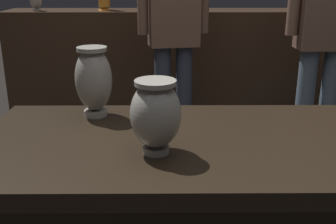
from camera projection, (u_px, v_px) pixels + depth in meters
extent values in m
cube|color=black|center=(179.00, 146.00, 1.22)|extent=(1.20, 0.64, 0.05)
cube|color=#382619|center=(170.00, 73.00, 3.40)|extent=(2.60, 0.40, 0.95)
cube|color=#382619|center=(170.00, 13.00, 3.24)|extent=(2.60, 0.40, 0.04)
cylinder|color=gray|center=(156.00, 149.00, 1.11)|extent=(0.07, 0.07, 0.02)
ellipsoid|color=gray|center=(156.00, 114.00, 1.08)|extent=(0.14, 0.14, 0.18)
cylinder|color=gray|center=(155.00, 83.00, 1.05)|extent=(0.11, 0.11, 0.01)
cylinder|color=gray|center=(96.00, 113.00, 1.40)|extent=(0.08, 0.08, 0.02)
ellipsoid|color=gray|center=(94.00, 79.00, 1.36)|extent=(0.12, 0.12, 0.22)
cylinder|color=gray|center=(92.00, 49.00, 1.33)|extent=(0.10, 0.10, 0.01)
cylinder|color=red|center=(170.00, 10.00, 3.15)|extent=(0.05, 0.05, 0.01)
cylinder|color=red|center=(170.00, 6.00, 3.14)|extent=(0.02, 0.02, 0.05)
cone|color=gray|center=(302.00, 9.00, 3.21)|extent=(0.10, 0.10, 0.02)
cylinder|color=gray|center=(37.00, 10.00, 3.16)|extent=(0.06, 0.06, 0.02)
cone|color=orange|center=(105.00, 8.00, 3.22)|extent=(0.11, 0.11, 0.02)
cylinder|color=slate|center=(327.00, 115.00, 2.56)|extent=(0.11, 0.11, 0.84)
cylinder|color=slate|center=(303.00, 115.00, 2.56)|extent=(0.11, 0.11, 0.84)
cylinder|color=#333847|center=(184.00, 103.00, 2.84)|extent=(0.11, 0.11, 0.81)
cylinder|color=#333847|center=(163.00, 105.00, 2.81)|extent=(0.11, 0.11, 0.81)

